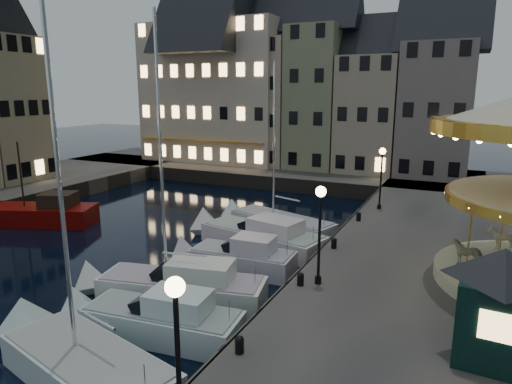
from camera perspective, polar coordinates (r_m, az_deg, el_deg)
The scene contains 27 objects.
ground at distance 22.46m, azimuth -11.37°, elevation -11.87°, with size 160.00×160.00×0.00m, color black.
quay_east at distance 23.87m, azimuth 27.59°, elevation -9.92°, with size 16.00×56.00×1.30m, color #474442.
quay_north at distance 49.48m, azimuth 0.51°, elevation 2.72°, with size 44.00×12.00×1.30m, color #474442.
quaywall_e at distance 24.69m, azimuth 8.61°, elevation -7.82°, with size 0.15×44.00×1.30m, color #47423A.
quaywall_n at distance 43.31m, azimuth -0.43°, elevation 1.27°, with size 48.00×0.15×1.30m, color #47423A.
streetlamp_a at distance 10.36m, azimuth -9.82°, elevation -17.83°, with size 0.44×0.44×4.17m.
streetlamp_b at distance 18.75m, azimuth 7.99°, elevation -3.62°, with size 0.44×0.44×4.17m.
streetlamp_c at distance 31.60m, azimuth 15.41°, elevation 2.73°, with size 0.44×0.44×4.17m.
bollard_a at distance 14.79m, azimuth -2.08°, elevation -18.42°, with size 0.30×0.30×0.57m.
bollard_b at distance 19.30m, azimuth 5.59°, elevation -10.69°, with size 0.30×0.30×0.57m.
bollard_c at distance 23.76m, azimuth 9.72°, elevation -6.25°, with size 0.30×0.30×0.57m.
bollard_d at distance 28.87m, azimuth 12.71°, elevation -2.96°, with size 0.30×0.30×0.57m.
townhouse_na at distance 56.22m, azimuth -9.49°, elevation 11.05°, with size 5.50×8.00×12.80m.
townhouse_nb at distance 53.30m, azimuth -4.58°, elevation 11.64°, with size 6.16×8.00×13.80m.
townhouse_nc at distance 50.55m, azimuth 1.50°, elevation 12.19°, with size 6.82×8.00×14.80m.
townhouse_nd at distance 48.50m, azimuth 7.88°, elevation 12.64°, with size 5.50×8.00×15.80m.
townhouse_ne at distance 47.16m, azimuth 14.25°, elevation 10.55°, with size 6.16×8.00×12.80m.
townhouse_nf at distance 46.34m, azimuth 21.76°, elevation 10.64°, with size 6.82×8.00×13.80m.
hotel_corner at distance 53.27m, azimuth -4.57°, elevation 13.26°, with size 17.60×9.00×16.80m.
motorboat_a at distance 16.90m, azimuth -21.35°, elevation -19.28°, with size 7.74×4.12×12.82m.
motorboat_b at distance 18.52m, azimuth -12.78°, elevation -15.33°, with size 7.21×2.74×2.15m.
motorboat_c at distance 21.08m, azimuth -10.25°, elevation -11.50°, with size 8.47×3.81×11.22m.
motorboat_d at distance 24.06m, azimuth -2.62°, elevation -8.28°, with size 6.45×2.36×2.15m.
motorboat_e at distance 27.52m, azimuth 0.16°, elevation -5.50°, with size 8.81×4.26×2.15m.
motorboat_f at distance 30.45m, azimuth 2.39°, elevation -3.93°, with size 8.36×4.46×11.19m.
red_fishing_boat at distance 35.27m, azimuth -25.23°, elevation -2.55°, with size 8.04×5.26×5.98m.
ticket_kiosk at distance 15.25m, azimuth 28.33°, elevation -10.28°, with size 3.43×3.43×4.02m.
Camera 1 is at (12.48, -16.21, 9.25)m, focal length 32.00 mm.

